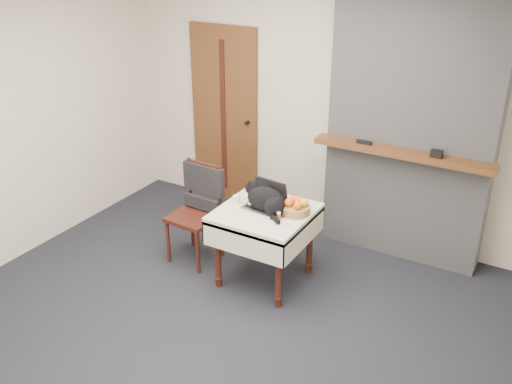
# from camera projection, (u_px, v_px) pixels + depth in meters

# --- Properties ---
(ground) EXTENTS (4.50, 4.50, 0.00)m
(ground) POSITION_uv_depth(u_px,v_px,m) (219.00, 321.00, 4.64)
(ground) COLOR black
(ground) RESTS_ON ground
(room_shell) EXTENTS (4.52, 4.01, 2.61)m
(room_shell) POSITION_uv_depth(u_px,v_px,m) (247.00, 97.00, 4.26)
(room_shell) COLOR beige
(room_shell) RESTS_ON ground
(door) EXTENTS (0.82, 0.10, 2.00)m
(door) POSITION_uv_depth(u_px,v_px,m) (225.00, 117.00, 6.31)
(door) COLOR brown
(door) RESTS_ON ground
(chimney) EXTENTS (1.62, 0.48, 2.60)m
(chimney) POSITION_uv_depth(u_px,v_px,m) (412.00, 125.00, 5.13)
(chimney) COLOR gray
(chimney) RESTS_ON ground
(side_table) EXTENTS (0.78, 0.78, 0.70)m
(side_table) POSITION_uv_depth(u_px,v_px,m) (265.00, 222.00, 4.95)
(side_table) COLOR #3C1310
(side_table) RESTS_ON ground
(laptop) EXTENTS (0.35, 0.31, 0.24)m
(laptop) POSITION_uv_depth(u_px,v_px,m) (266.00, 201.00, 4.94)
(laptop) COLOR #B7B7BC
(laptop) RESTS_ON side_table
(cat) EXTENTS (0.47, 0.34, 0.25)m
(cat) POSITION_uv_depth(u_px,v_px,m) (266.00, 200.00, 4.85)
(cat) COLOR black
(cat) RESTS_ON side_table
(cream_jar) EXTENTS (0.07, 0.07, 0.07)m
(cream_jar) POSITION_uv_depth(u_px,v_px,m) (237.00, 200.00, 5.02)
(cream_jar) COLOR silver
(cream_jar) RESTS_ON side_table
(pill_bottle) EXTENTS (0.03, 0.03, 0.07)m
(pill_bottle) POSITION_uv_depth(u_px,v_px,m) (279.00, 216.00, 4.73)
(pill_bottle) COLOR #954712
(pill_bottle) RESTS_ON side_table
(fruit_basket) EXTENTS (0.25, 0.25, 0.14)m
(fruit_basket) POSITION_uv_depth(u_px,v_px,m) (296.00, 207.00, 4.84)
(fruit_basket) COLOR #A27B41
(fruit_basket) RESTS_ON side_table
(desk_clutter) EXTENTS (0.14, 0.10, 0.01)m
(desk_clutter) POSITION_uv_depth(u_px,v_px,m) (288.00, 214.00, 4.83)
(desk_clutter) COLOR black
(desk_clutter) RESTS_ON side_table
(chair) EXTENTS (0.45, 0.44, 0.95)m
(chair) POSITION_uv_depth(u_px,v_px,m) (200.00, 199.00, 5.34)
(chair) COLOR #3C1310
(chair) RESTS_ON ground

